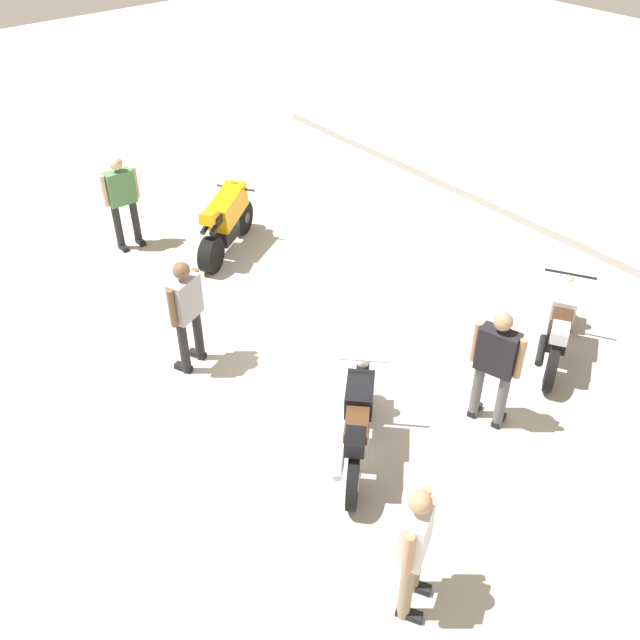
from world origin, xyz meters
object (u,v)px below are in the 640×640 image
motorcycle_orange_sportbike (226,220)px  person_in_green_shirt (122,197)px  motorcycle_black_cruiser (358,423)px  person_in_black_shirt (495,362)px  person_in_white_shirt (415,544)px  motorcycle_silver_cruiser (559,326)px  person_in_gray_shirt (187,309)px

motorcycle_orange_sportbike → person_in_green_shirt: size_ratio=1.05×
motorcycle_black_cruiser → person_in_black_shirt: size_ratio=0.95×
person_in_white_shirt → motorcycle_silver_cruiser: bearing=79.6°
person_in_gray_shirt → person_in_green_shirt: bearing=-36.5°
motorcycle_black_cruiser → person_in_white_shirt: (1.77, -0.91, 0.39)m
motorcycle_orange_sportbike → person_in_white_shirt: 7.16m
motorcycle_silver_cruiser → person_in_green_shirt: 7.35m
person_in_white_shirt → person_in_gray_shirt: person_in_gray_shirt is taller
motorcycle_silver_cruiser → person_in_green_shirt: size_ratio=1.13×
motorcycle_silver_cruiser → person_in_white_shirt: size_ratio=1.16×
motorcycle_orange_sportbike → person_in_gray_shirt: bearing=-165.5°
person_in_green_shirt → person_in_gray_shirt: person_in_gray_shirt is taller
motorcycle_silver_cruiser → person_in_gray_shirt: (-3.08, -4.03, 0.43)m
motorcycle_silver_cruiser → person_in_white_shirt: 4.55m
motorcycle_silver_cruiser → motorcycle_orange_sportbike: bearing=79.8°
person_in_gray_shirt → person_in_black_shirt: (3.31, 2.28, 0.01)m
person_in_green_shirt → person_in_black_shirt: person_in_black_shirt is taller
motorcycle_black_cruiser → person_in_white_shirt: size_ratio=0.98×
person_in_green_shirt → person_in_black_shirt: (6.84, 1.42, 0.02)m
motorcycle_silver_cruiser → person_in_green_shirt: (-6.61, -3.18, 0.42)m
person_in_green_shirt → person_in_white_shirt: 8.08m
motorcycle_orange_sportbike → person_in_black_shirt: 5.60m
person_in_white_shirt → person_in_black_shirt: person_in_black_shirt is taller
motorcycle_silver_cruiser → motorcycle_black_cruiser: bearing=143.7°
person_in_green_shirt → person_in_gray_shirt: 3.63m
motorcycle_orange_sportbike → person_in_black_shirt: person_in_black_shirt is taller
motorcycle_black_cruiser → person_in_white_shirt: person_in_white_shirt is taller
person_in_gray_shirt → person_in_white_shirt: bearing=153.5°
person_in_white_shirt → person_in_green_shirt: bearing=143.6°
person_in_gray_shirt → person_in_black_shirt: 4.02m
person_in_green_shirt → person_in_gray_shirt: size_ratio=0.99×
motorcycle_silver_cruiser → person_in_white_shirt: (1.39, -4.32, 0.39)m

